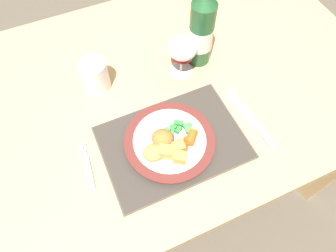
{
  "coord_description": "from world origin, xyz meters",
  "views": [
    {
      "loc": [
        -0.19,
        -0.51,
        1.43
      ],
      "look_at": [
        -0.03,
        -0.16,
        0.78
      ],
      "focal_mm": 32.0,
      "sensor_mm": 36.0,
      "label": 1
    }
  ],
  "objects_px": {
    "dinner_plate": "(170,141)",
    "drinking_cup": "(95,75)",
    "wine_glass": "(182,50)",
    "bottle": "(202,29)",
    "dining_table": "(156,105)",
    "table_knife": "(255,124)",
    "fork": "(88,169)"
  },
  "relations": [
    {
      "from": "dining_table",
      "to": "table_knife",
      "type": "distance_m",
      "value": 0.31
    },
    {
      "from": "wine_glass",
      "to": "drinking_cup",
      "type": "height_order",
      "value": "wine_glass"
    },
    {
      "from": "table_knife",
      "to": "bottle",
      "type": "bearing_deg",
      "value": 96.65
    },
    {
      "from": "fork",
      "to": "table_knife",
      "type": "distance_m",
      "value": 0.45
    },
    {
      "from": "dinner_plate",
      "to": "drinking_cup",
      "type": "relative_size",
      "value": 2.51
    },
    {
      "from": "dining_table",
      "to": "dinner_plate",
      "type": "bearing_deg",
      "value": -101.56
    },
    {
      "from": "bottle",
      "to": "fork",
      "type": "bearing_deg",
      "value": -152.51
    },
    {
      "from": "wine_glass",
      "to": "dinner_plate",
      "type": "bearing_deg",
      "value": -122.12
    },
    {
      "from": "dining_table",
      "to": "fork",
      "type": "distance_m",
      "value": 0.32
    },
    {
      "from": "table_knife",
      "to": "wine_glass",
      "type": "xyz_separation_m",
      "value": [
        -0.1,
        0.25,
        0.08
      ]
    },
    {
      "from": "bottle",
      "to": "drinking_cup",
      "type": "bearing_deg",
      "value": 175.61
    },
    {
      "from": "dining_table",
      "to": "bottle",
      "type": "height_order",
      "value": "bottle"
    },
    {
      "from": "fork",
      "to": "table_knife",
      "type": "relative_size",
      "value": 0.6
    },
    {
      "from": "dinner_plate",
      "to": "fork",
      "type": "relative_size",
      "value": 1.8
    },
    {
      "from": "drinking_cup",
      "to": "wine_glass",
      "type": "bearing_deg",
      "value": -11.04
    },
    {
      "from": "dinner_plate",
      "to": "wine_glass",
      "type": "xyz_separation_m",
      "value": [
        0.13,
        0.21,
        0.07
      ]
    },
    {
      "from": "dinner_plate",
      "to": "wine_glass",
      "type": "height_order",
      "value": "wine_glass"
    },
    {
      "from": "drinking_cup",
      "to": "dinner_plate",
      "type": "bearing_deg",
      "value": -66.77
    },
    {
      "from": "dinner_plate",
      "to": "drinking_cup",
      "type": "height_order",
      "value": "drinking_cup"
    },
    {
      "from": "dinner_plate",
      "to": "wine_glass",
      "type": "distance_m",
      "value": 0.26
    },
    {
      "from": "dining_table",
      "to": "wine_glass",
      "type": "bearing_deg",
      "value": 14.06
    },
    {
      "from": "dining_table",
      "to": "bottle",
      "type": "relative_size",
      "value": 4.37
    },
    {
      "from": "drinking_cup",
      "to": "dining_table",
      "type": "bearing_deg",
      "value": -25.45
    },
    {
      "from": "fork",
      "to": "bottle",
      "type": "distance_m",
      "value": 0.48
    },
    {
      "from": "dining_table",
      "to": "drinking_cup",
      "type": "relative_size",
      "value": 14.74
    },
    {
      "from": "fork",
      "to": "wine_glass",
      "type": "height_order",
      "value": "wine_glass"
    },
    {
      "from": "dining_table",
      "to": "fork",
      "type": "height_order",
      "value": "fork"
    },
    {
      "from": "bottle",
      "to": "drinking_cup",
      "type": "xyz_separation_m",
      "value": [
        -0.31,
        0.02,
        -0.07
      ]
    },
    {
      "from": "dinner_plate",
      "to": "table_knife",
      "type": "distance_m",
      "value": 0.24
    },
    {
      "from": "dinner_plate",
      "to": "table_knife",
      "type": "height_order",
      "value": "dinner_plate"
    },
    {
      "from": "bottle",
      "to": "table_knife",
      "type": "bearing_deg",
      "value": -83.35
    },
    {
      "from": "wine_glass",
      "to": "drinking_cup",
      "type": "distance_m",
      "value": 0.25
    }
  ]
}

